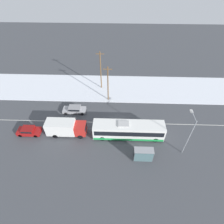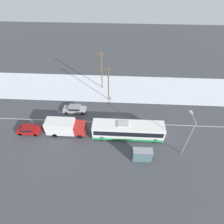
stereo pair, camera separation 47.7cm
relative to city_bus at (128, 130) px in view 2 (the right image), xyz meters
name	(u,v)px [view 2 (the right image)]	position (x,y,z in m)	size (l,w,h in m)	color
ground_plane	(118,123)	(-1.68, 3.13, -1.59)	(120.00, 120.00, 0.00)	#424449
snow_lot	(120,88)	(-1.68, 14.41, -1.53)	(80.00, 10.57, 0.12)	silver
lane_marking_center	(118,123)	(-1.68, 3.13, -1.59)	(60.00, 0.12, 0.00)	silver
city_bus	(128,130)	(0.00, 0.00, 0.00)	(12.16, 2.57, 3.25)	white
box_truck	(65,127)	(-11.01, 0.15, 0.07)	(6.87, 2.30, 2.99)	silver
sedan_car	(75,109)	(-10.63, 5.88, -0.84)	(4.57, 1.80, 1.36)	#9E9EA3
parked_car_near_truck	(29,129)	(-17.68, -0.07, -0.81)	(4.04, 1.80, 1.43)	maroon
pedestrian_at_stop	(140,150)	(1.84, -3.48, -0.54)	(0.61, 0.27, 1.71)	#23232D
bus_shelter	(143,155)	(2.16, -4.83, 0.09)	(2.98, 1.20, 2.40)	gray
streetlamp	(189,133)	(8.75, -2.67, 3.12)	(0.36, 2.59, 7.46)	#9EA3A8
utility_pole_roadside	(108,84)	(-4.02, 10.05, 2.63)	(1.80, 0.24, 8.06)	brown
utility_pole_snowlot	(102,70)	(-5.85, 14.47, 3.12)	(1.80, 0.24, 9.03)	brown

